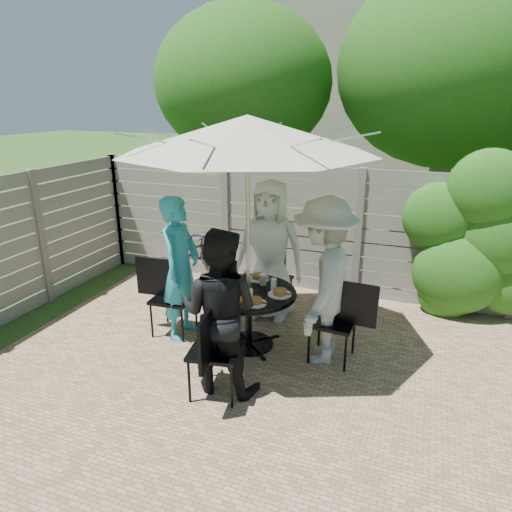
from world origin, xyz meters
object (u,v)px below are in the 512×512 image
at_px(chair_left, 173,312).
at_px(person_right, 324,282).
at_px(plate_right, 280,293).
at_px(glass_right, 274,284).
at_px(patio_table, 249,308).
at_px(chair_front, 216,368).
at_px(bicycle, 197,255).
at_px(glass_front, 250,295).
at_px(syrup_jug, 245,282).
at_px(plate_front, 237,302).
at_px(umbrella, 248,134).
at_px(plate_extra, 255,302).
at_px(plate_back, 258,277).
at_px(person_back, 270,251).
at_px(plate_left, 218,285).
at_px(glass_back, 247,276).
at_px(person_front, 219,312).
at_px(chair_back, 273,292).
at_px(coffee_cup, 263,280).
at_px(person_left, 180,269).
at_px(chair_right, 333,337).

relative_size(chair_left, person_right, 0.53).
xyz_separation_m(plate_right, glass_right, (-0.10, 0.10, 0.05)).
distance_m(patio_table, chair_front, 0.98).
bearing_deg(patio_table, bicycle, 134.14).
bearing_deg(chair_front, glass_front, -15.35).
bearing_deg(chair_left, syrup_jug, 1.15).
bearing_deg(plate_front, plate_right, 47.30).
relative_size(umbrella, plate_extra, 11.45).
height_order(plate_right, bicycle, bicycle).
xyz_separation_m(chair_front, plate_back, (-0.06, 1.33, 0.42)).
bearing_deg(person_back, patio_table, -90.00).
xyz_separation_m(person_back, person_right, (0.86, -0.80, 0.00)).
relative_size(plate_left, glass_back, 1.86).
bearing_deg(chair_left, person_front, -42.69).
height_order(person_right, plate_back, person_right).
bearing_deg(plate_front, patio_table, 92.30).
bearing_deg(chair_back, glass_back, -1.74).
relative_size(chair_back, syrup_jug, 5.82).
bearing_deg(syrup_jug, chair_back, 88.44).
bearing_deg(person_right, chair_back, -139.38).
distance_m(patio_table, coffee_cup, 0.36).
height_order(umbrella, person_left, umbrella).
distance_m(patio_table, plate_extra, 0.42).
distance_m(chair_front, glass_front, 0.85).
relative_size(person_back, syrup_jug, 11.25).
bearing_deg(chair_back, plate_extra, 14.87).
xyz_separation_m(umbrella, bicycle, (-1.39, 1.43, -1.89)).
distance_m(patio_table, glass_front, 0.40).
relative_size(plate_back, plate_right, 1.00).
bearing_deg(glass_front, glass_right, 69.30).
relative_size(person_back, plate_right, 6.92).
bearing_deg(person_back, umbrella, -90.00).
xyz_separation_m(chair_left, plate_front, (0.98, -0.32, 0.43)).
height_order(patio_table, chair_right, chair_right).
relative_size(plate_back, plate_front, 1.00).
height_order(plate_front, syrup_jug, syrup_jug).
height_order(person_right, syrup_jug, person_right).
distance_m(chair_left, chair_right, 1.93).
bearing_deg(plate_back, glass_right, -42.19).
distance_m(chair_front, person_right, 1.41).
distance_m(chair_front, chair_right, 1.36).
distance_m(chair_back, coffee_cup, 0.89).
bearing_deg(chair_front, person_left, 33.66).
bearing_deg(person_left, plate_front, -113.45).
xyz_separation_m(chair_left, plate_left, (0.61, 0.02, 0.43)).
bearing_deg(person_left, chair_front, -139.27).
distance_m(chair_back, chair_right, 1.37).
distance_m(umbrella, glass_front, 1.64).
xyz_separation_m(person_front, plate_back, (-0.05, 1.19, -0.10)).
bearing_deg(glass_front, umbrella, 114.30).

